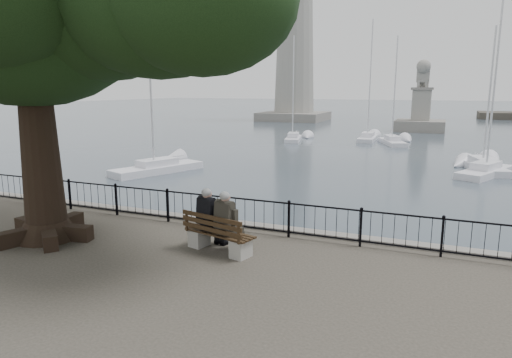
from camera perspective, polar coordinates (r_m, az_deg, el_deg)
The scene contains 13 objects.
harbor at distance 13.96m, azimuth 0.79°, elevation -8.11°, with size 260.00×260.00×1.20m.
railing at distance 13.20m, azimuth -0.00°, elevation -4.44°, with size 22.06×0.06×1.00m.
bench at distance 11.81m, azimuth -4.77°, elevation -7.40°, with size 2.04×1.05×1.03m.
person_left at distance 11.98m, azimuth -5.62°, elevation -5.17°, with size 0.60×0.88×1.64m.
person_right at distance 11.59m, azimuth -3.38°, elevation -5.70°, with size 0.60×0.88×1.64m.
lighthouse at distance 75.22m, azimuth 4.92°, elevation 17.18°, with size 10.00×10.00×30.61m.
lion_monument at distance 59.32m, azimuth 19.91°, elevation 7.72°, with size 5.74×5.74×8.53m.
sailboat_a at distance 28.86m, azimuth -12.24°, elevation 1.41°, with size 3.69×6.16×11.07m.
sailboat_c at distance 30.55m, azimuth 26.77°, elevation 0.99°, with size 3.60×5.49×10.55m.
sailboat_d at distance 32.42m, azimuth 26.43°, elevation 1.48°, with size 3.01×5.79×9.02m.
sailboat_e at distance 45.61m, azimuth 4.68°, elevation 5.19°, with size 2.40×5.02×10.21m.
sailboat_f at distance 44.41m, azimuth 16.65°, elevation 4.57°, with size 3.23×5.31×9.89m.
sailboat_h at distance 46.97m, azimuth 13.81°, elevation 5.11°, with size 1.61×5.33×11.72m.
Camera 1 is at (4.87, -9.24, 4.14)m, focal length 32.00 mm.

